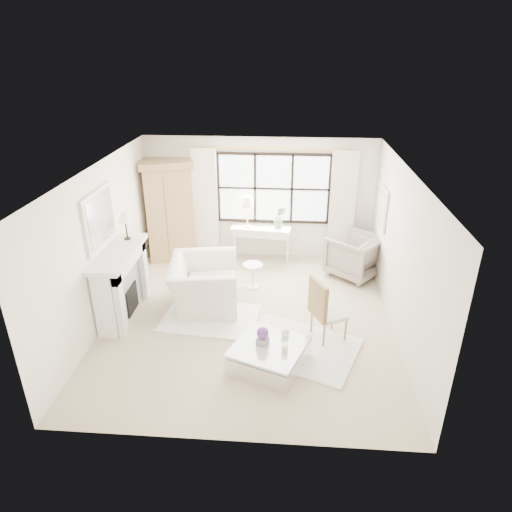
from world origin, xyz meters
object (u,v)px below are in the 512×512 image
at_px(club_armchair, 204,284).
at_px(coffee_table, 269,356).
at_px(console_table, 261,244).
at_px(armoire, 169,210).

relative_size(club_armchair, coffee_table, 1.06).
xyz_separation_m(console_table, club_armchair, (-0.92, -2.03, 0.04)).
bearing_deg(club_armchair, coffee_table, -150.00).
relative_size(console_table, coffee_table, 1.04).
height_order(club_armchair, coffee_table, club_armchair).
distance_m(armoire, coffee_table, 4.54).
relative_size(armoire, club_armchair, 1.64).
bearing_deg(armoire, console_table, -17.49).
distance_m(console_table, club_armchair, 2.23).
xyz_separation_m(armoire, coffee_table, (2.38, -3.75, -0.96)).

